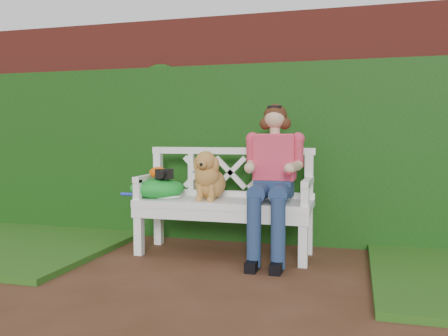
# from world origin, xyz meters

# --- Properties ---
(ground) EXTENTS (60.00, 60.00, 0.00)m
(ground) POSITION_xyz_m (0.00, 0.00, 0.00)
(ground) COLOR #3F2414
(brick_wall) EXTENTS (10.00, 0.30, 2.20)m
(brick_wall) POSITION_xyz_m (0.00, 1.90, 1.10)
(brick_wall) COLOR maroon
(brick_wall) RESTS_ON ground
(ivy_hedge) EXTENTS (10.00, 0.18, 1.70)m
(ivy_hedge) POSITION_xyz_m (0.00, 1.68, 0.85)
(ivy_hedge) COLOR #185410
(ivy_hedge) RESTS_ON ground
(garden_bench) EXTENTS (1.58, 0.60, 0.48)m
(garden_bench) POSITION_xyz_m (-0.11, 1.09, 0.24)
(garden_bench) COLOR white
(garden_bench) RESTS_ON ground
(seated_woman) EXTENTS (0.54, 0.71, 1.21)m
(seated_woman) POSITION_xyz_m (0.33, 1.07, 0.60)
(seated_woman) COLOR #F4407A
(seated_woman) RESTS_ON ground
(dog) EXTENTS (0.29, 0.39, 0.42)m
(dog) POSITION_xyz_m (-0.23, 1.05, 0.69)
(dog) COLOR olive
(dog) RESTS_ON garden_bench
(tennis_racket) EXTENTS (0.65, 0.39, 0.03)m
(tennis_racket) POSITION_xyz_m (-0.68, 1.08, 0.49)
(tennis_racket) COLOR white
(tennis_racket) RESTS_ON garden_bench
(green_bag) EXTENTS (0.59, 0.52, 0.17)m
(green_bag) POSITION_xyz_m (-0.71, 1.05, 0.56)
(green_bag) COLOR #166E1D
(green_bag) RESTS_ON garden_bench
(camera_item) EXTENTS (0.14, 0.11, 0.09)m
(camera_item) POSITION_xyz_m (-0.64, 1.04, 0.69)
(camera_item) COLOR black
(camera_item) RESTS_ON green_bag
(baseball_glove) EXTENTS (0.19, 0.16, 0.10)m
(baseball_glove) POSITION_xyz_m (-0.70, 1.06, 0.70)
(baseball_glove) COLOR #E75009
(baseball_glove) RESTS_ON green_bag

